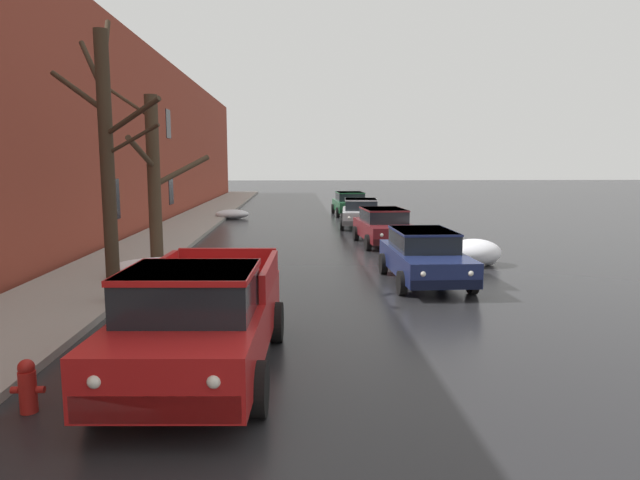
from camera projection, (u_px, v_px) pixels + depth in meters
left_sidewalk_slab at (143, 251)px, 19.76m from camera, size 2.97×80.00×0.15m
brick_townhouse_facade at (79, 126)px, 19.07m from camera, size 0.63×80.00×8.93m
snow_bank_near_corner_left at (167, 269)px, 15.12m from camera, size 3.11×1.45×0.64m
snow_bank_along_left_kerb at (475, 253)px, 17.41m from camera, size 1.68×1.33×0.83m
snow_bank_mid_block_left at (232, 214)px, 31.98m from camera, size 1.93×1.14×0.53m
bare_tree_second_along_sidewalk at (107, 157)px, 12.08m from camera, size 2.88×2.29×6.50m
bare_tree_mid_block at (155, 181)px, 16.04m from camera, size 3.10×3.07×5.58m
pickup_truck_red_approaching_near_lane at (200, 319)px, 8.32m from camera, size 2.41×5.10×1.76m
sedan_darkblue_parked_kerbside_close at (424, 255)px, 14.83m from camera, size 1.98×4.29×1.42m
sedan_maroon_parked_kerbside_mid at (384, 226)px, 21.72m from camera, size 2.17×4.43×1.42m
sedan_silver_parked_far_down_block at (361, 213)px, 27.50m from camera, size 2.27×4.06×1.42m
sedan_green_queued_behind_truck at (350, 203)px, 33.95m from camera, size 2.13×4.34×1.42m
fire_hydrant at (28, 386)px, 7.14m from camera, size 0.42×0.22×0.71m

